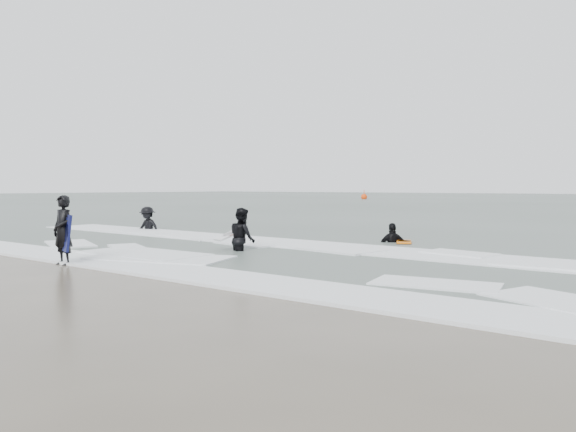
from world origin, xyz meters
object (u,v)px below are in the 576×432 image
Objects in this scene: surfer_centre at (64,265)px; buoy at (364,197)px; surfer_breaker at (148,231)px; surfer_right_near at (393,244)px; surfer_wading at (242,252)px.

buoy is (-33.05, 70.32, 0.42)m from surfer_centre.
buoy is at bearing 111.97° from surfer_centre.
surfer_centre is at bearing -64.83° from buoy.
surfer_breaker is 1.20× the size of buoy.
surfer_right_near is 1.15× the size of buoy.
surfer_breaker reaches higher than surfer_right_near.
surfer_breaker is at bearing 8.24° from surfer_wading.
buoy is at bearing 101.78° from surfer_breaker.
surfer_wading is 73.97m from buoy.
surfer_right_near is at bearing -86.57° from surfer_wading.
buoy is at bearing -33.70° from surfer_wading.
surfer_centre is 5.32m from surfer_wading.
buoy reaches higher than surfer_breaker.
surfer_right_near reaches higher than surfer_centre.
surfer_breaker reaches higher than surfer_wading.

